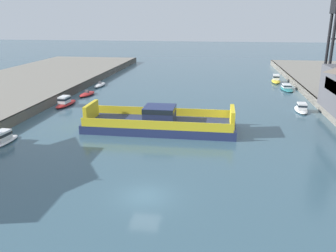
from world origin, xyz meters
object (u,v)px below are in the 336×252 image
at_px(chain_ferry, 160,123).
at_px(moored_boat_upstream_b, 87,94).
at_px(moored_boat_far_left, 301,108).
at_px(moored_boat_near_left, 287,88).
at_px(moored_boat_near_right, 276,79).
at_px(moored_boat_upstream_a, 65,102).
at_px(moored_boat_mid_left, 100,85).
at_px(moored_boat_mid_right, 1,139).

relative_size(chain_ferry, moored_boat_upstream_b, 3.71).
bearing_deg(moored_boat_far_left, moored_boat_near_left, 87.40).
bearing_deg(moored_boat_upstream_b, moored_boat_near_right, 27.92).
bearing_deg(moored_boat_far_left, moored_boat_upstream_a, -177.29).
relative_size(moored_boat_mid_left, moored_boat_far_left, 1.04).
relative_size(moored_boat_near_left, moored_boat_upstream_b, 1.21).
xyz_separation_m(moored_boat_near_right, moored_boat_upstream_b, (-38.03, -20.15, -0.34)).
relative_size(moored_boat_near_left, moored_boat_mid_left, 1.15).
bearing_deg(moored_boat_upstream_b, moored_boat_near_left, 16.08).
xyz_separation_m(moored_boat_mid_right, moored_boat_upstream_b, (0.23, 27.30, -0.30)).
bearing_deg(moored_boat_mid_right, chain_ferry, 24.66).
bearing_deg(moored_boat_mid_left, moored_boat_mid_right, -89.34).
bearing_deg(chain_ferry, moored_boat_mid_right, -155.34).
distance_m(moored_boat_near_right, moored_boat_upstream_a, 48.07).
bearing_deg(moored_boat_near_left, moored_boat_near_right, 95.58).
distance_m(chain_ferry, moored_boat_near_right, 44.44).
bearing_deg(moored_boat_near_right, chain_ferry, -117.67).
distance_m(moored_boat_mid_left, moored_boat_upstream_a, 17.79).
height_order(chain_ferry, moored_boat_mid_left, chain_ferry).
height_order(moored_boat_mid_right, moored_boat_upstream_b, moored_boat_mid_right).
relative_size(chain_ferry, moored_boat_mid_left, 3.53).
bearing_deg(moored_boat_mid_right, moored_boat_upstream_a, 91.29).
xyz_separation_m(chain_ferry, moored_boat_mid_left, (-18.06, 28.61, -0.73)).
xyz_separation_m(chain_ferry, moored_boat_near_right, (20.63, 39.35, -0.38)).
bearing_deg(moored_boat_near_right, moored_boat_upstream_b, -152.08).
distance_m(moored_boat_mid_right, moored_boat_upstream_b, 27.30).
relative_size(moored_boat_near_left, moored_boat_far_left, 1.20).
relative_size(moored_boat_mid_right, moored_boat_upstream_b, 1.15).
bearing_deg(moored_boat_near_left, moored_boat_mid_left, -177.38).
height_order(chain_ferry, moored_boat_near_left, chain_ferry).
xyz_separation_m(moored_boat_near_left, moored_boat_far_left, (-0.81, -17.77, 0.12)).
relative_size(moored_boat_far_left, moored_boat_upstream_a, 0.87).
height_order(chain_ferry, moored_boat_upstream_a, chain_ferry).
xyz_separation_m(moored_boat_near_right, moored_boat_mid_right, (-38.26, -47.44, -0.05)).
height_order(moored_boat_near_right, moored_boat_far_left, moored_boat_near_right).
bearing_deg(moored_boat_near_right, moored_boat_mid_left, -164.48).
bearing_deg(moored_boat_mid_right, moored_boat_near_right, 51.11).
height_order(chain_ferry, moored_boat_mid_right, chain_ferry).
bearing_deg(moored_boat_upstream_b, moored_boat_far_left, -9.76).
bearing_deg(moored_boat_upstream_a, moored_boat_far_left, 2.71).
bearing_deg(moored_boat_near_right, moored_boat_far_left, -89.86).
bearing_deg(moored_boat_far_left, chain_ferry, -148.56).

